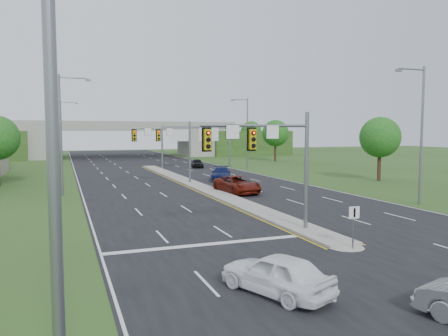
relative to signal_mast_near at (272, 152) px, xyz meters
name	(u,v)px	position (x,y,z in m)	size (l,w,h in m)	color
ground	(305,231)	(2.26, 0.07, -4.73)	(240.00, 240.00, 0.00)	#2C4819
road	(170,175)	(2.26, 35.07, -4.72)	(24.00, 160.00, 0.02)	black
median	(195,185)	(2.26, 23.07, -4.63)	(2.00, 54.00, 0.16)	gray
median_nose	(347,246)	(2.26, -3.93, -4.63)	(2.00, 2.00, 0.16)	gray
lane_markings	(176,180)	(1.66, 28.99, -4.70)	(23.72, 160.00, 0.01)	gold
signal_mast_near	(272,152)	(0.00, 0.00, 0.00)	(6.62, 0.60, 7.00)	slate
signal_mast_far	(170,142)	(0.00, 25.00, 0.00)	(6.62, 0.60, 7.00)	slate
keep_right_sign	(354,220)	(2.26, -4.45, -3.21)	(0.60, 0.13, 2.20)	slate
sign_gantry	(196,135)	(8.95, 44.99, 0.51)	(11.58, 0.44, 6.67)	slate
overpass	(124,142)	(2.26, 80.07, -1.17)	(80.00, 14.00, 8.10)	gray
lightpole_l_near	(66,117)	(-11.03, -14.93, 1.38)	(2.85, 0.25, 11.00)	slate
lightpole_l_mid	(63,129)	(-11.03, 20.07, 1.38)	(2.85, 0.25, 11.00)	slate
lightpole_l_far	(63,130)	(-11.03, 55.07, 1.38)	(2.85, 0.25, 11.00)	slate
lightpole_r_near	(420,129)	(15.56, 5.07, 1.38)	(2.85, 0.25, 11.00)	slate
lightpole_r_far	(246,130)	(15.56, 40.07, 1.38)	(2.85, 0.25, 11.00)	slate
tree_r_near	(380,137)	(24.26, 20.07, 0.45)	(4.80, 4.80, 7.60)	#382316
tree_r_mid	(275,133)	(28.26, 55.07, 0.78)	(5.20, 5.20, 8.12)	#382316
tree_back_b	(15,133)	(-21.74, 94.07, 0.78)	(5.60, 5.60, 8.32)	#382316
tree_back_c	(205,133)	(26.26, 94.07, 0.78)	(5.60, 5.60, 8.32)	#382316
tree_back_d	(251,132)	(40.26, 94.07, 1.11)	(6.00, 6.00, 8.85)	#382316
car_white	(276,273)	(-4.00, -8.37, -3.95)	(1.78, 4.42, 1.51)	white
car_far_a	(237,184)	(4.43, 16.24, -3.89)	(2.72, 5.90, 1.64)	#5C1309
car_far_b	(221,174)	(6.62, 26.74, -3.91)	(2.23, 5.49, 1.59)	#0B1342
car_far_c	(197,163)	(9.33, 45.61, -3.99)	(1.68, 4.18, 1.42)	black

